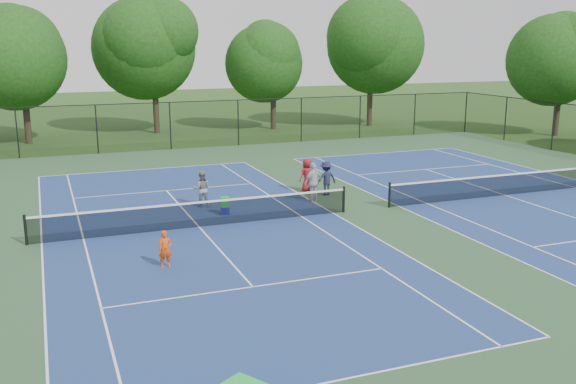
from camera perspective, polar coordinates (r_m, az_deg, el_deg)
name	(u,v)px	position (r m, az deg, el deg)	size (l,w,h in m)	color
ground	(367,210)	(26.47, 7.00, -1.59)	(140.00, 140.00, 0.00)	#234716
court_pad	(367,210)	(26.47, 7.00, -1.58)	(36.00, 36.00, 0.01)	#305635
tennis_court_left	(199,225)	(24.04, -7.91, -2.90)	(12.00, 23.83, 1.07)	navy
tennis_court_right	(505,193)	(30.32, 18.76, -0.11)	(12.00, 23.83, 1.07)	navy
perimeter_fence	(368,172)	(26.11, 7.09, 1.81)	(36.08, 36.08, 3.02)	black
tree_back_a	(21,52)	(46.53, -22.66, 11.39)	(6.80, 6.80, 9.15)	#2D2116
tree_back_b	(153,43)	(49.20, -11.92, 12.80)	(7.60, 7.60, 10.03)	#2D2116
tree_back_c	(273,58)	(50.55, -1.34, 11.81)	(6.00, 6.00, 8.40)	#2D2116
tree_back_d	(372,40)	(52.90, 7.44, 13.23)	(7.80, 7.80, 10.37)	#2D2116
tree_side_e	(562,55)	(50.72, 23.20, 11.15)	(6.60, 6.60, 8.87)	#2D2116
child_player	(165,249)	(19.91, -10.85, -5.00)	(0.42, 0.28, 1.15)	#E74A0F
instructor	(202,189)	(26.86, -7.67, 0.28)	(0.74, 0.58, 1.52)	gray
bystander_a	(313,182)	(27.49, 2.27, 0.88)	(1.00, 0.42, 1.70)	silver
bystander_b	(326,178)	(28.68, 3.42, 1.22)	(0.99, 0.57, 1.54)	#1B1D3C
bystander_c	(307,175)	(29.32, 1.72, 1.50)	(0.75, 0.49, 1.54)	maroon
ball_crate	(225,211)	(25.68, -5.61, -1.65)	(0.34, 0.29, 0.32)	#161E97
ball_hopper	(225,202)	(25.59, -5.63, -0.88)	(0.33, 0.27, 0.40)	green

